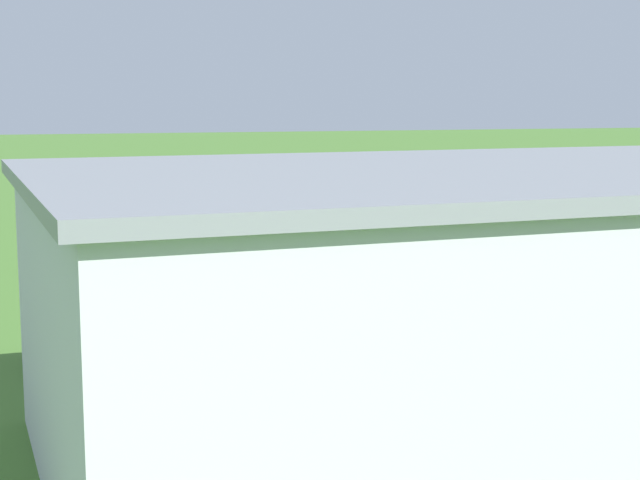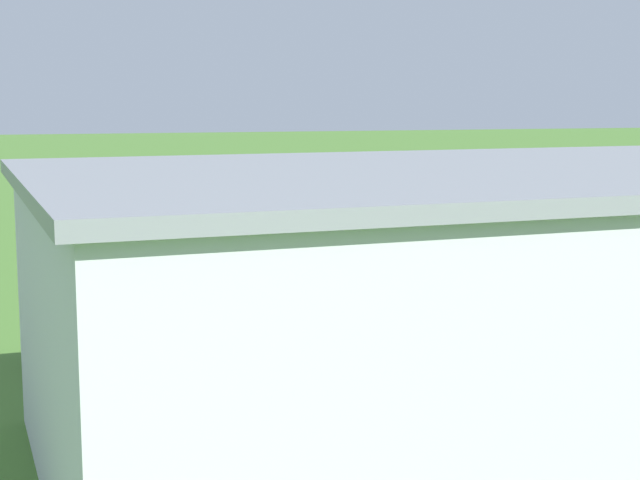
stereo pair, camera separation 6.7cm
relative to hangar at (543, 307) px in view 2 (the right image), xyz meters
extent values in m
plane|color=#47752D|center=(-2.19, -30.83, -3.75)|extent=(400.00, 400.00, 0.00)
cube|color=silver|center=(0.00, 0.02, -0.18)|extent=(26.17, 15.39, 7.13)
cube|color=gray|center=(0.00, 0.02, 3.56)|extent=(26.80, 16.03, 0.35)
cube|color=#384251|center=(0.41, -6.98, -0.83)|extent=(8.88, 0.68, 5.85)
cylinder|color=silver|center=(-1.70, -34.21, -1.15)|extent=(2.89, 6.95, 2.20)
cone|color=black|center=(-0.72, -37.79, -1.77)|extent=(0.96, 0.99, 0.87)
cube|color=silver|center=(-1.49, -34.97, -1.45)|extent=(8.70, 3.63, 0.35)
cube|color=silver|center=(-1.33, -35.56, -0.23)|extent=(8.70, 3.63, 0.35)
cube|color=silver|center=(-2.46, -31.42, 0.40)|extent=(0.44, 1.28, 1.46)
cube|color=silver|center=(-2.51, -31.26, -0.64)|extent=(2.75, 1.56, 0.23)
cylinder|color=black|center=(-2.49, -34.91, -2.54)|extent=(0.30, 0.65, 0.64)
cylinder|color=black|center=(-0.66, -34.41, -2.54)|extent=(0.30, 0.65, 0.64)
cylinder|color=#332D28|center=(-4.07, -36.00, -0.84)|extent=(0.15, 0.30, 1.29)
cylinder|color=#332D28|center=(1.26, -34.53, -0.84)|extent=(0.15, 0.30, 1.29)
cube|color=slate|center=(11.04, -12.48, -3.05)|extent=(1.98, 4.37, 0.75)
cube|color=#2D3842|center=(11.04, -12.48, -2.39)|extent=(1.65, 2.48, 0.57)
cylinder|color=black|center=(10.29, -10.98, -3.43)|extent=(0.26, 0.65, 0.64)
cylinder|color=black|center=(11.99, -11.09, -3.43)|extent=(0.26, 0.65, 0.64)
cylinder|color=black|center=(10.10, -13.87, -3.43)|extent=(0.26, 0.65, 0.64)
cylinder|color=black|center=(11.80, -13.99, -3.43)|extent=(0.26, 0.65, 0.64)
cylinder|color=navy|center=(-8.28, -13.21, -3.34)|extent=(0.40, 0.40, 0.83)
cylinder|color=#3F3F47|center=(-8.28, -13.21, -2.63)|extent=(0.48, 0.48, 0.59)
sphere|color=#D8AD84|center=(-8.28, -13.21, -2.22)|extent=(0.22, 0.22, 0.22)
cylinder|color=#3F3F47|center=(-5.83, -16.14, -3.34)|extent=(0.42, 0.42, 0.83)
cylinder|color=#B23333|center=(-5.83, -16.14, -2.63)|extent=(0.50, 0.50, 0.59)
sphere|color=#D8AD84|center=(-5.83, -16.14, -2.23)|extent=(0.22, 0.22, 0.22)
camera|label=1|loc=(13.11, 22.15, 5.45)|focal=55.00mm
camera|label=2|loc=(13.05, 22.17, 5.45)|focal=55.00mm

